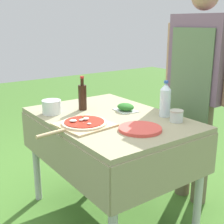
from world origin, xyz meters
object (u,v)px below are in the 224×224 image
(water_bottle, at_px, (165,100))
(person_cook, at_px, (198,80))
(pizza_on_peel, at_px, (83,124))
(oil_bottle, at_px, (82,97))
(plate_stack, at_px, (140,129))
(mixing_tub, at_px, (52,107))
(sauce_jar, at_px, (176,117))
(herb_container, at_px, (126,107))
(prep_table, at_px, (110,131))

(water_bottle, bearing_deg, person_cook, 94.79)
(pizza_on_peel, relative_size, oil_bottle, 2.02)
(plate_stack, bearing_deg, mixing_tub, -156.55)
(oil_bottle, height_order, sauce_jar, oil_bottle)
(mixing_tub, bearing_deg, person_cook, 63.55)
(oil_bottle, bearing_deg, pizza_on_peel, -30.31)
(plate_stack, bearing_deg, sauce_jar, 88.53)
(sauce_jar, bearing_deg, pizza_on_peel, -117.57)
(water_bottle, bearing_deg, mixing_tub, -130.53)
(herb_container, bearing_deg, plate_stack, -26.41)
(prep_table, bearing_deg, plate_stack, -2.67)
(prep_table, height_order, water_bottle, water_bottle)
(water_bottle, height_order, sauce_jar, water_bottle)
(person_cook, distance_m, plate_stack, 0.77)
(prep_table, bearing_deg, oil_bottle, -166.38)
(oil_bottle, distance_m, herb_container, 0.34)
(prep_table, xyz_separation_m, oil_bottle, (-0.27, -0.07, 0.22))
(water_bottle, bearing_deg, plate_stack, -69.48)
(prep_table, height_order, plate_stack, plate_stack)
(sauce_jar, bearing_deg, prep_table, -140.14)
(water_bottle, height_order, mixing_tub, water_bottle)
(mixing_tub, relative_size, sauce_jar, 1.51)
(person_cook, height_order, plate_stack, person_cook)
(oil_bottle, bearing_deg, sauce_jar, 30.14)
(person_cook, height_order, water_bottle, person_cook)
(pizza_on_peel, height_order, oil_bottle, oil_bottle)
(person_cook, bearing_deg, mixing_tub, 61.54)
(water_bottle, bearing_deg, oil_bottle, -141.76)
(prep_table, height_order, mixing_tub, mixing_tub)
(mixing_tub, distance_m, plate_stack, 0.72)
(pizza_on_peel, distance_m, herb_container, 0.46)
(sauce_jar, bearing_deg, oil_bottle, -149.86)
(prep_table, relative_size, sauce_jar, 13.19)
(prep_table, xyz_separation_m, herb_container, (-0.05, 0.18, 0.14))
(mixing_tub, height_order, plate_stack, mixing_tub)
(oil_bottle, relative_size, sauce_jar, 2.83)
(prep_table, xyz_separation_m, plate_stack, (0.35, -0.02, 0.12))
(herb_container, xyz_separation_m, mixing_tub, (-0.26, -0.49, 0.02))
(water_bottle, xyz_separation_m, plate_stack, (0.13, -0.34, -0.11))
(herb_container, bearing_deg, mixing_tub, -118.10)
(person_cook, bearing_deg, sauce_jar, 110.23)
(oil_bottle, relative_size, mixing_tub, 1.87)
(oil_bottle, bearing_deg, mixing_tub, -100.25)
(plate_stack, distance_m, sauce_jar, 0.32)
(water_bottle, xyz_separation_m, mixing_tub, (-0.54, -0.63, -0.07))
(plate_stack, xyz_separation_m, sauce_jar, (0.01, 0.32, 0.03))
(pizza_on_peel, bearing_deg, person_cook, 76.18)
(mixing_tub, xyz_separation_m, plate_stack, (0.66, 0.29, -0.04))
(person_cook, bearing_deg, pizza_on_peel, 80.63)
(oil_bottle, xyz_separation_m, sauce_jar, (0.63, 0.36, -0.07))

